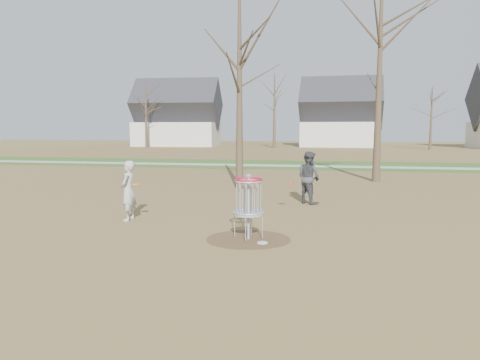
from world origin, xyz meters
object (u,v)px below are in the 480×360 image
at_px(player_throwing, 309,178).
at_px(disc_golf_basket, 249,197).
at_px(player_standing, 128,191).
at_px(disc_grounded, 262,243).

bearing_deg(player_throwing, disc_golf_basket, 119.67).
height_order(player_standing, player_throwing, player_throwing).
relative_size(player_standing, disc_grounded, 6.98).
xyz_separation_m(player_throwing, disc_golf_basket, (-0.94, -5.15, 0.10)).
bearing_deg(player_throwing, disc_grounded, 123.83).
distance_m(player_throwing, disc_grounded, 5.54).
bearing_deg(player_standing, disc_golf_basket, 64.35).
bearing_deg(disc_grounded, player_throwing, 83.87).
relative_size(player_standing, player_throwing, 0.94).
xyz_separation_m(player_throwing, disc_grounded, (-0.59, -5.45, -0.80)).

